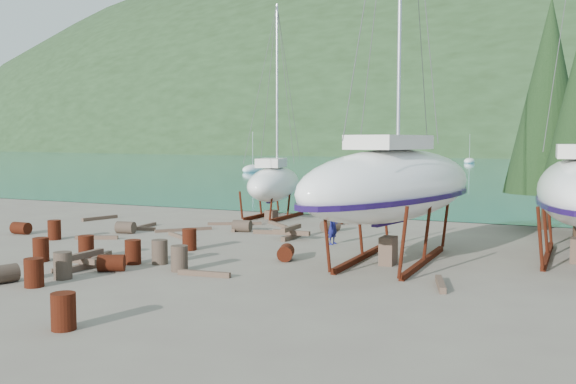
% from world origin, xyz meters
% --- Properties ---
extents(ground, '(600.00, 600.00, 0.00)m').
position_xyz_m(ground, '(0.00, 0.00, 0.00)').
color(ground, '#6C6055').
rests_on(ground, ground).
extents(bay_water, '(700.00, 700.00, 0.00)m').
position_xyz_m(bay_water, '(0.00, 315.00, 0.01)').
color(bay_water, '#186B78').
rests_on(bay_water, ground).
extents(far_hill, '(800.00, 360.00, 110.00)m').
position_xyz_m(far_hill, '(0.00, 320.00, 0.00)').
color(far_hill, '#1E3018').
rests_on(far_hill, ground).
extents(far_house_left, '(6.60, 5.60, 5.60)m').
position_xyz_m(far_house_left, '(-60.00, 190.00, 2.92)').
color(far_house_left, beige).
rests_on(far_house_left, ground).
extents(far_house_center, '(6.60, 5.60, 5.60)m').
position_xyz_m(far_house_center, '(-20.00, 190.00, 2.92)').
color(far_house_center, beige).
rests_on(far_house_center, ground).
extents(cypress_back_left, '(4.14, 4.14, 11.50)m').
position_xyz_m(cypress_back_left, '(11.00, 14.00, 6.66)').
color(cypress_back_left, black).
rests_on(cypress_back_left, ground).
extents(moored_boat_left, '(2.00, 5.00, 6.05)m').
position_xyz_m(moored_boat_left, '(-30.00, 60.00, 0.39)').
color(moored_boat_left, white).
rests_on(moored_boat_left, ground).
extents(moored_boat_mid, '(2.00, 5.00, 6.05)m').
position_xyz_m(moored_boat_mid, '(10.00, 80.00, 0.39)').
color(moored_boat_mid, white).
rests_on(moored_boat_mid, ground).
extents(moored_boat_far, '(2.00, 5.00, 6.05)m').
position_xyz_m(moored_boat_far, '(-8.00, 110.00, 0.39)').
color(moored_boat_far, white).
rests_on(moored_boat_far, ground).
extents(large_sailboat_near, '(5.67, 11.75, 17.81)m').
position_xyz_m(large_sailboat_near, '(6.40, 2.37, 2.87)').
color(large_sailboat_near, white).
rests_on(large_sailboat_near, ground).
extents(small_sailboat_shore, '(3.92, 7.96, 12.20)m').
position_xyz_m(small_sailboat_shore, '(-3.47, 12.67, 2.01)').
color(small_sailboat_shore, white).
rests_on(small_sailboat_shore, ground).
extents(worker, '(0.48, 0.66, 1.65)m').
position_xyz_m(worker, '(2.98, 5.23, 0.83)').
color(worker, navy).
rests_on(worker, ground).
extents(drum_0, '(0.58, 0.58, 0.88)m').
position_xyz_m(drum_0, '(-5.41, -2.98, 0.44)').
color(drum_0, '#51200D').
rests_on(drum_0, ground).
extents(drum_1, '(0.82, 1.02, 0.58)m').
position_xyz_m(drum_1, '(-3.69, -6.20, 0.29)').
color(drum_1, '#2D2823').
rests_on(drum_1, ground).
extents(drum_2, '(0.89, 0.59, 0.58)m').
position_xyz_m(drum_2, '(-11.59, 1.77, 0.29)').
color(drum_2, '#51200D').
rests_on(drum_2, ground).
extents(drum_3, '(0.58, 0.58, 0.88)m').
position_xyz_m(drum_3, '(-2.41, -6.16, 0.44)').
color(drum_3, '#51200D').
rests_on(drum_3, ground).
extents(drum_4, '(0.93, 0.66, 0.58)m').
position_xyz_m(drum_4, '(0.69, 11.56, 0.29)').
color(drum_4, '#51200D').
rests_on(drum_4, ground).
extents(drum_5, '(0.58, 0.58, 0.88)m').
position_xyz_m(drum_5, '(0.26, -2.32, 0.44)').
color(drum_5, '#2D2823').
rests_on(drum_5, ground).
extents(drum_6, '(0.83, 1.02, 0.58)m').
position_xyz_m(drum_6, '(2.71, 1.01, 0.29)').
color(drum_6, '#51200D').
rests_on(drum_6, ground).
extents(drum_7, '(0.58, 0.58, 0.88)m').
position_xyz_m(drum_7, '(1.68, -9.16, 0.44)').
color(drum_7, '#51200D').
rests_on(drum_7, ground).
extents(drum_8, '(0.58, 0.58, 0.88)m').
position_xyz_m(drum_8, '(-8.88, 1.18, 0.44)').
color(drum_8, '#51200D').
rests_on(drum_8, ground).
extents(drum_9, '(0.95, 0.69, 0.58)m').
position_xyz_m(drum_9, '(-2.41, 6.91, 0.29)').
color(drum_9, '#2D2823').
rests_on(drum_9, ground).
extents(drum_10, '(0.58, 0.58, 0.88)m').
position_xyz_m(drum_10, '(-1.99, -1.97, 0.44)').
color(drum_10, '#51200D').
rests_on(drum_10, ground).
extents(drum_11, '(0.92, 1.05, 0.58)m').
position_xyz_m(drum_11, '(1.52, 8.73, 0.29)').
color(drum_11, '#2D2823').
rests_on(drum_11, ground).
extents(drum_12, '(1.05, 0.94, 0.58)m').
position_xyz_m(drum_12, '(-1.82, -3.34, 0.29)').
color(drum_12, '#51200D').
rests_on(drum_12, ground).
extents(drum_13, '(0.58, 0.58, 0.88)m').
position_xyz_m(drum_13, '(-4.28, -1.85, 0.44)').
color(drum_13, '#51200D').
rests_on(drum_13, ground).
extents(drum_14, '(0.58, 0.58, 0.88)m').
position_xyz_m(drum_14, '(-1.80, 1.39, 0.44)').
color(drum_14, '#51200D').
rests_on(drum_14, ground).
extents(drum_15, '(0.96, 0.71, 0.58)m').
position_xyz_m(drum_15, '(-7.22, 4.07, 0.29)').
color(drum_15, '#2D2823').
rests_on(drum_15, ground).
extents(drum_16, '(0.58, 0.58, 0.88)m').
position_xyz_m(drum_16, '(-2.44, -4.94, 0.44)').
color(drum_16, '#2D2823').
rests_on(drum_16, ground).
extents(drum_17, '(0.58, 0.58, 0.88)m').
position_xyz_m(drum_17, '(-1.13, -1.55, 0.44)').
color(drum_17, '#2D2823').
rests_on(drum_17, ground).
extents(timber_0, '(2.55, 1.53, 0.14)m').
position_xyz_m(timber_0, '(-4.01, 9.01, 0.07)').
color(timber_0, brown).
rests_on(timber_0, ground).
extents(timber_1, '(0.70, 1.86, 0.19)m').
position_xyz_m(timber_1, '(8.85, -1.00, 0.10)').
color(timber_1, brown).
rests_on(timber_1, ground).
extents(timber_2, '(0.74, 2.25, 0.19)m').
position_xyz_m(timber_2, '(-12.02, 7.76, 0.09)').
color(timber_2, brown).
rests_on(timber_2, ground).
extents(timber_3, '(1.53, 2.52, 0.15)m').
position_xyz_m(timber_3, '(-2.77, -3.19, 0.07)').
color(timber_3, brown).
rests_on(timber_3, ground).
extents(timber_4, '(2.16, 0.56, 0.17)m').
position_xyz_m(timber_4, '(-7.53, 5.18, 0.09)').
color(timber_4, brown).
rests_on(timber_4, ground).
extents(timber_5, '(0.94, 2.51, 0.16)m').
position_xyz_m(timber_5, '(-3.66, -2.02, 0.08)').
color(timber_5, brown).
rests_on(timber_5, ground).
extents(timber_6, '(0.36, 1.76, 0.19)m').
position_xyz_m(timber_6, '(1.21, 12.54, 0.10)').
color(timber_6, brown).
rests_on(timber_6, ground).
extents(timber_7, '(1.86, 0.39, 0.17)m').
position_xyz_m(timber_7, '(1.46, -2.68, 0.09)').
color(timber_7, brown).
rests_on(timber_7, ground).
extents(timber_8, '(1.92, 0.55, 0.19)m').
position_xyz_m(timber_8, '(-0.68, 6.81, 0.09)').
color(timber_8, brown).
rests_on(timber_8, ground).
extents(timber_9, '(1.86, 1.74, 0.15)m').
position_xyz_m(timber_9, '(-1.81, 9.67, 0.08)').
color(timber_9, brown).
rests_on(timber_9, ground).
extents(timber_10, '(0.80, 2.90, 0.16)m').
position_xyz_m(timber_10, '(-3.04, 8.00, 0.08)').
color(timber_10, brown).
rests_on(timber_10, ground).
extents(timber_11, '(2.15, 1.51, 0.15)m').
position_xyz_m(timber_11, '(-4.02, 3.92, 0.08)').
color(timber_11, brown).
rests_on(timber_11, ground).
extents(timber_12, '(1.84, 0.93, 0.17)m').
position_xyz_m(timber_12, '(-7.22, 2.04, 0.08)').
color(timber_12, brown).
rests_on(timber_12, ground).
extents(timber_15, '(2.00, 2.23, 0.15)m').
position_xyz_m(timber_15, '(-5.14, 5.90, 0.07)').
color(timber_15, brown).
rests_on(timber_15, ground).
extents(timber_17, '(0.49, 2.72, 0.16)m').
position_xyz_m(timber_17, '(-7.62, 5.81, 0.08)').
color(timber_17, brown).
rests_on(timber_17, ground).
extents(timber_pile_fore, '(1.80, 1.80, 0.60)m').
position_xyz_m(timber_pile_fore, '(-2.92, -3.45, 0.30)').
color(timber_pile_fore, brown).
rests_on(timber_pile_fore, ground).
extents(timber_pile_aft, '(1.80, 1.80, 0.60)m').
position_xyz_m(timber_pile_aft, '(0.75, 5.80, 0.30)').
color(timber_pile_aft, brown).
rests_on(timber_pile_aft, ground).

